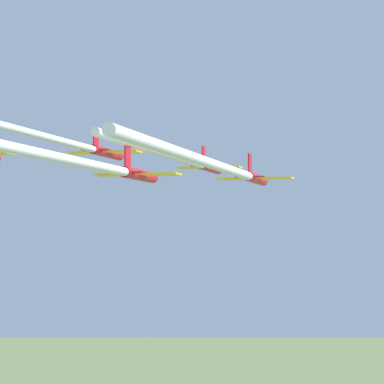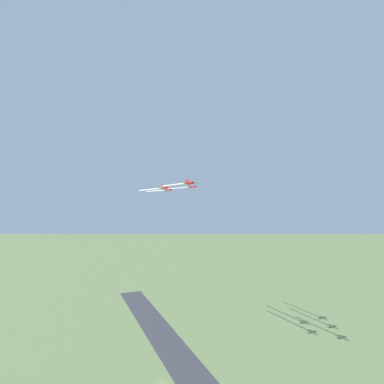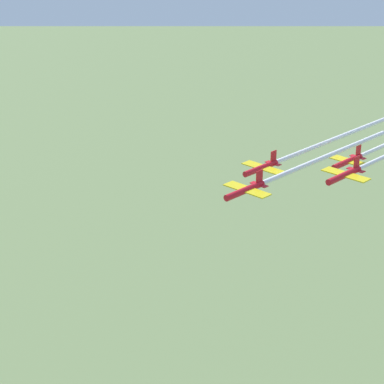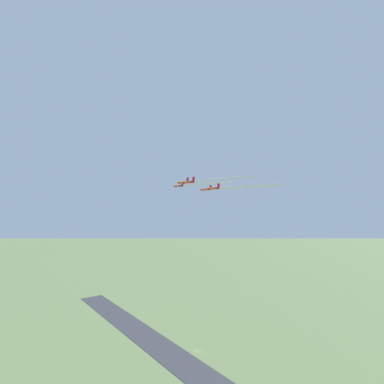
{
  "view_description": "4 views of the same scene",
  "coord_description": "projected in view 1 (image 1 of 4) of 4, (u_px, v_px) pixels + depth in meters",
  "views": [
    {
      "loc": [
        -129.8,
        39.18,
        111.23
      ],
      "look_at": [
        -0.54,
        21.85,
        117.61
      ],
      "focal_mm": 85.0,
      "sensor_mm": 36.0,
      "label": 1
    },
    {
      "loc": [
        133.51,
        -128.62,
        109.74
      ],
      "look_at": [
        8.0,
        18.28,
        115.61
      ],
      "focal_mm": 28.0,
      "sensor_mm": 36.0,
      "label": 2
    },
    {
      "loc": [
        129.19,
        57.51,
        174.45
      ],
      "look_at": [
        13.46,
        10.85,
        123.2
      ],
      "focal_mm": 70.0,
      "sensor_mm": 36.0,
      "label": 3
    },
    {
      "loc": [
        -98.69,
        203.95,
        106.99
      ],
      "look_at": [
        -2.32,
        12.91,
        117.27
      ],
      "focal_mm": 28.0,
      "sensor_mm": 36.0,
      "label": 4
    }
  ],
  "objects": [
    {
      "name": "jet_4",
      "position": [
        138.0,
        174.0,
        102.92
      ],
      "size": [
        10.3,
        10.04,
        3.5
      ],
      "rotation": [
        0.0,
        0.0,
        4.32
      ],
      "color": "red"
    },
    {
      "name": "jet_1",
      "position": [
        106.0,
        152.0,
        122.56
      ],
      "size": [
        10.3,
        10.04,
        3.5
      ],
      "rotation": [
        0.0,
        0.0,
        4.32
      ],
      "color": "red"
    },
    {
      "name": "jet_2",
      "position": [
        256.0,
        178.0,
        117.22
      ],
      "size": [
        10.3,
        10.04,
        3.5
      ],
      "rotation": [
        0.0,
        0.0,
        4.32
      ],
      "color": "red"
    },
    {
      "name": "smoke_trail_0",
      "position": [
        159.0,
        152.0,
        110.91
      ],
      "size": [
        41.08,
        17.52,
        0.98
      ],
      "rotation": [
        0.0,
        0.0,
        4.32
      ],
      "color": "white"
    },
    {
      "name": "smoke_trail_4",
      "position": [
        38.0,
        153.0,
        76.39
      ],
      "size": [
        42.31,
        17.99,
        0.93
      ],
      "rotation": [
        0.0,
        0.0,
        4.32
      ],
      "color": "white"
    },
    {
      "name": "smoke_trail_2",
      "position": [
        198.0,
        159.0,
        87.93
      ],
      "size": [
        47.63,
        20.24,
        1.04
      ],
      "rotation": [
        0.0,
        0.0,
        4.32
      ],
      "color": "white"
    },
    {
      "name": "jet_0",
      "position": [
        210.0,
        167.0,
        136.79
      ],
      "size": [
        10.3,
        10.04,
        3.5
      ],
      "rotation": [
        0.0,
        0.0,
        4.32
      ],
      "color": "red"
    },
    {
      "name": "smoke_trail_1",
      "position": [
        17.0,
        129.0,
        96.03
      ],
      "size": [
        42.27,
        17.91,
        0.85
      ],
      "rotation": [
        0.0,
        0.0,
        4.32
      ],
      "color": "white"
    }
  ]
}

